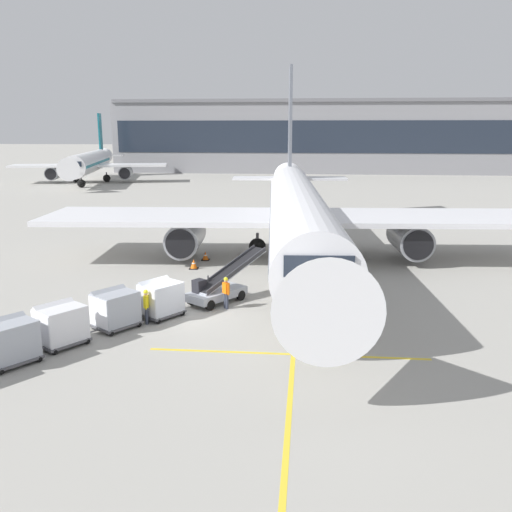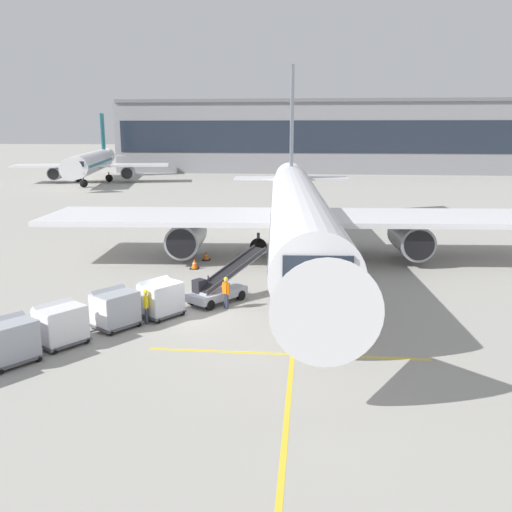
# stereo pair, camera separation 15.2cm
# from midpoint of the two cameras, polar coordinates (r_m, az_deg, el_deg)

# --- Properties ---
(ground_plane) EXTENTS (600.00, 600.00, 0.00)m
(ground_plane) POSITION_cam_midpoint_polar(r_m,az_deg,el_deg) (29.05, -7.55, -6.01)
(ground_plane) COLOR #9E9B93
(parked_airplane) EXTENTS (37.05, 47.17, 15.52)m
(parked_airplane) POSITION_cam_midpoint_polar(r_m,az_deg,el_deg) (40.50, 4.44, 4.70)
(parked_airplane) COLOR white
(parked_airplane) RESTS_ON ground
(belt_loader) EXTENTS (4.23, 5.14, 2.63)m
(belt_loader) POSITION_cam_midpoint_polar(r_m,az_deg,el_deg) (30.86, -3.62, -3.19)
(belt_loader) COLOR #A3A8B2
(belt_loader) RESTS_ON ground
(baggage_cart_lead) EXTENTS (2.46, 2.69, 1.91)m
(baggage_cart_lead) POSITION_cam_midpoint_polar(r_m,az_deg,el_deg) (28.68, -9.66, -4.24)
(baggage_cart_lead) COLOR #515156
(baggage_cart_lead) RESTS_ON ground
(baggage_cart_second) EXTENTS (2.46, 2.69, 1.91)m
(baggage_cart_second) POSITION_cam_midpoint_polar(r_m,az_deg,el_deg) (27.52, -14.17, -5.20)
(baggage_cart_second) COLOR #515156
(baggage_cart_second) RESTS_ON ground
(baggage_cart_third) EXTENTS (2.46, 2.69, 1.91)m
(baggage_cart_third) POSITION_cam_midpoint_polar(r_m,az_deg,el_deg) (26.09, -19.33, -6.56)
(baggage_cart_third) COLOR #515156
(baggage_cart_third) RESTS_ON ground
(baggage_cart_fourth) EXTENTS (2.46, 2.69, 1.91)m
(baggage_cart_fourth) POSITION_cam_midpoint_polar(r_m,az_deg,el_deg) (24.90, -23.89, -7.90)
(baggage_cart_fourth) COLOR #515156
(baggage_cart_fourth) RESTS_ON ground
(ground_crew_by_loader) EXTENTS (0.32, 0.56, 1.74)m
(ground_crew_by_loader) POSITION_cam_midpoint_polar(r_m,az_deg,el_deg) (27.77, -11.08, -4.88)
(ground_crew_by_loader) COLOR #333847
(ground_crew_by_loader) RESTS_ON ground
(ground_crew_by_carts) EXTENTS (0.43, 0.46, 1.74)m
(ground_crew_by_carts) POSITION_cam_midpoint_polar(r_m,az_deg,el_deg) (29.51, -2.96, -3.57)
(ground_crew_by_carts) COLOR #333847
(ground_crew_by_carts) RESTS_ON ground
(safety_cone_engine_keepout) EXTENTS (0.59, 0.59, 0.67)m
(safety_cone_engine_keepout) POSITION_cam_midpoint_polar(r_m,az_deg,el_deg) (38.20, -6.23, -0.83)
(safety_cone_engine_keepout) COLOR black
(safety_cone_engine_keepout) RESTS_ON ground
(safety_cone_wingtip) EXTENTS (0.56, 0.56, 0.64)m
(safety_cone_wingtip) POSITION_cam_midpoint_polar(r_m,az_deg,el_deg) (40.62, -5.03, 0.02)
(safety_cone_wingtip) COLOR black
(safety_cone_wingtip) RESTS_ON ground
(apron_guidance_line_lead_in) EXTENTS (0.20, 110.00, 0.01)m
(apron_guidance_line_lead_in) POSITION_cam_midpoint_polar(r_m,az_deg,el_deg) (40.32, 4.74, -0.53)
(apron_guidance_line_lead_in) COLOR yellow
(apron_guidance_line_lead_in) RESTS_ON ground
(apron_guidance_line_stop_bar) EXTENTS (12.00, 0.20, 0.01)m
(apron_guidance_line_stop_bar) POSITION_cam_midpoint_polar(r_m,az_deg,el_deg) (24.06, 3.38, -10.03)
(apron_guidance_line_stop_bar) COLOR yellow
(apron_guidance_line_stop_bar) RESTS_ON ground
(terminal_building) EXTENTS (90.81, 15.60, 15.30)m
(terminal_building) POSITION_cam_midpoint_polar(r_m,az_deg,el_deg) (124.77, 7.44, 12.07)
(terminal_building) COLOR gray
(terminal_building) RESTS_ON ground
(distant_airplane) EXTENTS (27.26, 35.87, 12.25)m
(distant_airplane) POSITION_cam_midpoint_polar(r_m,az_deg,el_deg) (103.17, -16.47, 9.17)
(distant_airplane) COLOR white
(distant_airplane) RESTS_ON ground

